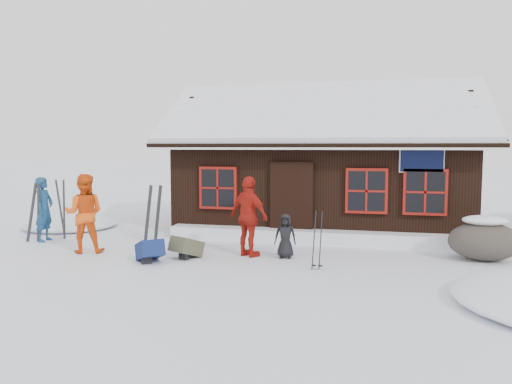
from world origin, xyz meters
The scene contains 15 objects.
ground centered at (0.00, 0.00, 0.00)m, with size 120.00×120.00×0.00m, color white.
mountain_hut centered at (1.50, 4.98, 1.58)m, with size 8.90×6.09×4.42m.
snow_drift centered at (1.50, 2.25, 0.17)m, with size 7.60×0.60×0.35m, color white.
snow_mounds centered at (1.65, 1.86, 0.00)m, with size 20.60×13.20×0.48m.
skier_teal centered at (-5.34, 0.89, 0.84)m, with size 0.61×0.40×1.67m, color navy.
skier_orange_left centered at (-3.54, -0.11, 0.92)m, with size 0.89×0.69×1.83m, color #EF5310.
skier_orange_right centered at (0.28, 0.37, 0.90)m, with size 1.06×0.44×1.81m, color #A91B11.
skier_crouched centered at (1.10, 0.40, 0.49)m, with size 0.48×0.31×0.99m, color black.
boulder centered at (5.33, 1.18, 0.45)m, with size 1.51×1.13×0.88m.
ski_pair_left centered at (-5.50, 0.74, 0.75)m, with size 0.59×0.23×1.58m.
ski_pair_mid centered at (-5.23, 1.50, 0.76)m, with size 0.49×0.35×1.62m.
ski_pair_right centered at (-2.61, 1.57, 0.71)m, with size 0.48×0.22×1.52m.
ski_poles centered at (1.90, -0.48, 0.58)m, with size 0.22×0.11×1.23m.
backpack_blue centered at (-1.65, -0.64, 0.17)m, with size 0.48×0.64×0.35m, color navy.
backpack_olive centered at (-1.03, -0.11, 0.17)m, with size 0.48×0.63×0.34m, color #474632.
Camera 1 is at (2.98, -10.32, 2.47)m, focal length 35.00 mm.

